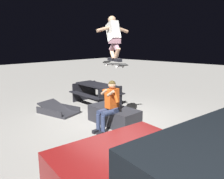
# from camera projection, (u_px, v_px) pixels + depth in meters

# --- Properties ---
(ground_plane) EXTENTS (40.00, 40.00, 0.00)m
(ground_plane) POSITION_uv_depth(u_px,v_px,m) (116.00, 123.00, 6.26)
(ground_plane) COLOR gray
(ledge_box_main) EXTENTS (1.55, 0.78, 0.48)m
(ledge_box_main) POSITION_uv_depth(u_px,v_px,m) (114.00, 116.00, 6.12)
(ledge_box_main) COLOR #28282D
(ledge_box_main) RESTS_ON ground
(person_sitting_on_ledge) EXTENTS (0.59, 0.76, 1.31)m
(person_sitting_on_ledge) POSITION_uv_depth(u_px,v_px,m) (109.00, 103.00, 5.59)
(person_sitting_on_ledge) COLOR #2D3856
(person_sitting_on_ledge) RESTS_ON ground
(skateboard) EXTENTS (1.03, 0.54, 0.13)m
(skateboard) POSITION_uv_depth(u_px,v_px,m) (114.00, 64.00, 5.55)
(skateboard) COLOR black
(skater_airborne) EXTENTS (0.63, 0.86, 1.12)m
(skater_airborne) POSITION_uv_depth(u_px,v_px,m) (114.00, 36.00, 5.46)
(skater_airborne) COLOR black
(kicker_ramp) EXTENTS (1.36, 0.95, 0.45)m
(kicker_ramp) POSITION_uv_depth(u_px,v_px,m) (58.00, 111.00, 7.09)
(kicker_ramp) COLOR #28282D
(kicker_ramp) RESTS_ON ground
(picnic_table_back) EXTENTS (1.79, 1.46, 0.75)m
(picnic_table_back) POSITION_uv_depth(u_px,v_px,m) (97.00, 91.00, 8.14)
(picnic_table_back) COLOR black
(picnic_table_back) RESTS_ON ground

